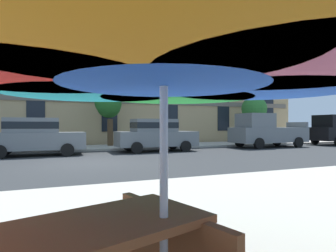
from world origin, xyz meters
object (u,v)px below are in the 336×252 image
Objects in this scene: pickup_gray at (266,132)px; street_tree_middle at (109,104)px; sedan_gray at (35,136)px; street_tree_right at (255,110)px; patio_umbrella at (164,55)px; sedan_gray_midblock at (155,134)px.

pickup_gray is 10.41m from street_tree_middle.
street_tree_right reaches higher than sedan_gray.
patio_umbrella is at bearing -98.60° from street_tree_middle.
patio_umbrella is at bearing -109.13° from sedan_gray_midblock.
sedan_gray_midblock is 1.35× the size of patio_umbrella.
street_tree_middle reaches higher than sedan_gray.
street_tree_right is at bearing -1.62° from street_tree_middle.
sedan_gray and sedan_gray_midblock have the same top height.
street_tree_right is at bearing 12.24° from sedan_gray.
sedan_gray is 0.86× the size of pickup_gray.
sedan_gray is 1.16× the size of street_tree_middle.
street_tree_middle is 1.01× the size of street_tree_right.
sedan_gray is at bearing -180.00° from pickup_gray.
sedan_gray_midblock is 13.48m from patio_umbrella.
street_tree_right is (11.43, -0.32, -0.17)m from street_tree_middle.
sedan_gray_midblock is 7.64m from pickup_gray.
street_tree_right reaches higher than pickup_gray.
pickup_gray is at bearing 0.00° from sedan_gray_midblock.
sedan_gray_midblock is at bearing 0.00° from sedan_gray.
pickup_gray is (13.67, 0.00, 0.08)m from sedan_gray.
street_tree_middle is 16.60m from patio_umbrella.
patio_umbrella reaches higher than sedan_gray.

